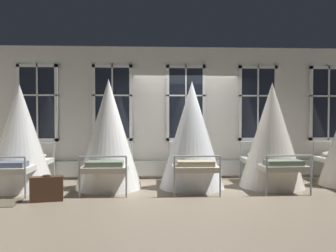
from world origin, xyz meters
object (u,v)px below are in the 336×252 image
Objects in this scene: cot_first at (20,138)px; cot_third at (192,136)px; suitcase_dark at (47,189)px; cot_second at (109,135)px; cot_fourth at (272,136)px.

cot_first is 3.59m from cot_third.
suitcase_dark is at bearing 112.19° from cot_third.
cot_third is at bearing 10.66° from suitcase_dark.
cot_second is at bearing 38.08° from suitcase_dark.
suitcase_dark is at bearing 103.02° from cot_fourth.
suitcase_dark is (-2.72, -1.11, -0.87)m from cot_third.
cot_first reaches higher than suitcase_dark.
cot_fourth is at bearing -90.11° from cot_second.
suitcase_dark is at bearing -141.71° from cot_first.
cot_second is at bearing -89.34° from cot_first.
cot_first is 1.84m from cot_second.
cot_third reaches higher than cot_first.
cot_first is 0.95× the size of cot_second.
cot_third is 3.06m from suitcase_dark.
cot_fourth is (3.48, -0.02, -0.03)m from cot_second.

